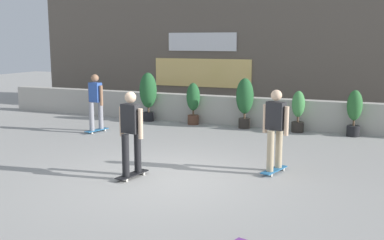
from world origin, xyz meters
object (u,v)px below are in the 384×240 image
potted_plant_0 (148,93)px  skater_far_right (96,100)px  skater_by_wall_right (131,131)px  potted_plant_2 (245,99)px  skater_mid_plaza (275,127)px  potted_plant_4 (354,111)px  potted_plant_1 (193,101)px  potted_plant_3 (298,110)px

potted_plant_0 → skater_far_right: skater_far_right is taller
skater_by_wall_right → skater_far_right: 4.79m
skater_far_right → skater_by_wall_right: bearing=-47.8°
potted_plant_0 → potted_plant_2: size_ratio=1.05×
potted_plant_0 → skater_mid_plaza: bearing=-40.5°
potted_plant_2 → potted_plant_4: 3.16m
potted_plant_4 → skater_far_right: 7.34m
skater_by_wall_right → skater_mid_plaza: same height
potted_plant_2 → skater_by_wall_right: size_ratio=0.90×
potted_plant_1 → potted_plant_4: size_ratio=1.02×
skater_by_wall_right → potted_plant_1: bearing=100.6°
potted_plant_1 → potted_plant_2: 1.70m
potted_plant_3 → skater_by_wall_right: bearing=-110.9°
potted_plant_2 → skater_mid_plaza: skater_mid_plaza is taller
potted_plant_2 → skater_by_wall_right: skater_by_wall_right is taller
potted_plant_4 → potted_plant_0: bearing=180.0°
skater_by_wall_right → skater_mid_plaza: (2.50, 1.38, 0.00)m
potted_plant_3 → potted_plant_4: size_ratio=0.93×
potted_plant_1 → potted_plant_2: bearing=0.0°
potted_plant_1 → skater_far_right: (-2.13, -2.26, 0.20)m
potted_plant_0 → skater_far_right: 2.32m
skater_by_wall_right → skater_mid_plaza: 2.86m
potted_plant_0 → potted_plant_4: 6.46m
potted_plant_3 → skater_mid_plaza: skater_mid_plaza is taller
potted_plant_3 → skater_by_wall_right: (-2.22, -5.81, 0.29)m
skater_mid_plaza → skater_by_wall_right: bearing=-151.1°
potted_plant_1 → potted_plant_4: (4.85, 0.00, -0.02)m
potted_plant_4 → skater_by_wall_right: (-3.76, -5.81, 0.22)m
potted_plant_0 → skater_mid_plaza: 6.83m
potted_plant_1 → skater_mid_plaza: 5.70m
potted_plant_0 → potted_plant_3: (4.91, 0.00, -0.30)m
potted_plant_1 → potted_plant_3: potted_plant_1 is taller
skater_far_right → potted_plant_1: bearing=46.7°
potted_plant_2 → potted_plant_4: size_ratio=1.18×
potted_plant_2 → skater_by_wall_right: bearing=-96.0°
skater_mid_plaza → potted_plant_3: bearing=93.6°
potted_plant_1 → potted_plant_3: bearing=0.0°
potted_plant_0 → skater_far_right: (-0.52, -2.26, -0.01)m
skater_far_right → potted_plant_3: bearing=22.6°
potted_plant_3 → potted_plant_4: (1.55, 0.00, 0.08)m
potted_plant_1 → skater_by_wall_right: size_ratio=0.78×
potted_plant_2 → potted_plant_3: bearing=0.0°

